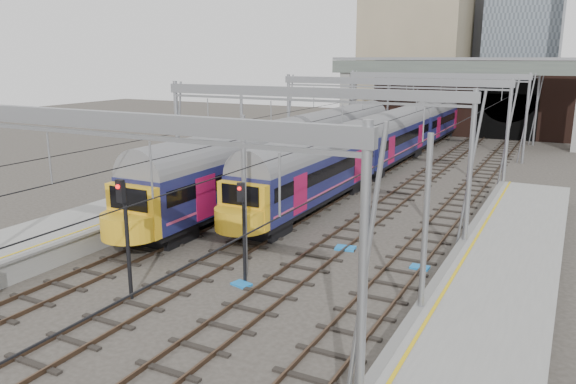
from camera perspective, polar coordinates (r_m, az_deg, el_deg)
The scene contains 15 objects.
ground at distance 23.46m, azimuth -6.91°, elevation -9.96°, with size 160.00×160.00×0.00m, color #38332D.
platform_left at distance 31.44m, azimuth -19.89°, elevation -3.46°, with size 4.32×55.00×1.12m.
platform_right at distance 18.54m, azimuth 18.18°, elevation -15.43°, with size 4.32×47.00×1.12m.
tracks at distance 36.14m, azimuth 6.52°, elevation -1.43°, with size 14.40×80.00×0.22m.
overhead_line at distance 41.14m, azimuth 10.05°, elevation 9.53°, with size 16.80×80.00×8.00m.
retaining_wall at distance 70.64m, azimuth 18.63°, elevation 8.84°, with size 28.00×2.75×9.00m.
overbridge at distance 64.89m, azimuth 16.74°, elevation 11.21°, with size 28.00×3.00×9.25m.
city_skyline at distance 89.02m, azimuth 22.16°, elevation 17.65°, with size 37.50×27.50×60.00m.
train_main at distance 57.62m, azimuth 12.87°, elevation 6.46°, with size 2.84×65.72×4.88m.
train_second at distance 41.45m, azimuth 0.79°, elevation 4.27°, with size 3.02×34.95×5.13m.
signal_near_left at distance 22.37m, azimuth -16.22°, elevation -3.23°, with size 0.36×0.47×4.87m.
signal_near_centre at distance 23.22m, azimuth -4.60°, elevation -2.80°, with size 0.35×0.45×4.38m.
equip_cover_a at distance 28.20m, azimuth 5.86°, elevation -5.69°, with size 0.98×0.69×0.11m, color blue.
equip_cover_b at distance 23.91m, azimuth -4.75°, elevation -9.32°, with size 0.79×0.56×0.09m, color blue.
equip_cover_c at distance 26.31m, azimuth 13.24°, elevation -7.46°, with size 0.83×0.58×0.10m, color blue.
Camera 1 is at (12.27, -17.69, 9.34)m, focal length 35.00 mm.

